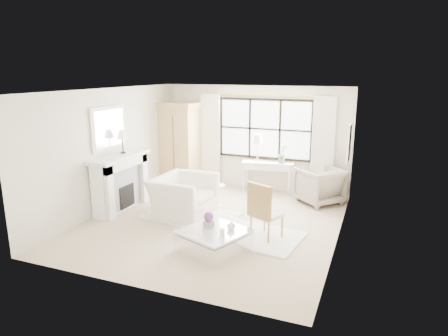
% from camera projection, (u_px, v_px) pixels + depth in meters
% --- Properties ---
extents(floor, '(5.50, 5.50, 0.00)m').
position_uv_depth(floor, '(213.00, 222.00, 8.28)').
color(floor, '#C6AE93').
rests_on(floor, ground).
extents(ceiling, '(5.50, 5.50, 0.00)m').
position_uv_depth(ceiling, '(212.00, 90.00, 7.64)').
color(ceiling, white).
rests_on(ceiling, ground).
extents(wall_back, '(5.00, 0.00, 5.00)m').
position_uv_depth(wall_back, '(254.00, 138.00, 10.44)').
color(wall_back, silver).
rests_on(wall_back, ground).
extents(wall_front, '(5.00, 0.00, 5.00)m').
position_uv_depth(wall_front, '(133.00, 199.00, 5.48)').
color(wall_front, silver).
rests_on(wall_front, ground).
extents(wall_left, '(0.00, 5.50, 5.50)m').
position_uv_depth(wall_left, '(109.00, 150.00, 8.85)').
color(wall_left, beige).
rests_on(wall_left, ground).
extents(wall_right, '(0.00, 5.50, 5.50)m').
position_uv_depth(wall_right, '(342.00, 170.00, 7.07)').
color(wall_right, silver).
rests_on(wall_right, ground).
extents(window_pane, '(2.40, 0.02, 1.50)m').
position_uv_depth(window_pane, '(265.00, 129.00, 10.26)').
color(window_pane, silver).
rests_on(window_pane, wall_back).
extents(window_frame, '(2.50, 0.04, 1.50)m').
position_uv_depth(window_frame, '(265.00, 129.00, 10.25)').
color(window_frame, black).
rests_on(window_frame, wall_back).
extents(curtain_rod, '(3.30, 0.04, 0.04)m').
position_uv_depth(curtain_rod, '(265.00, 95.00, 10.00)').
color(curtain_rod, gold).
rests_on(curtain_rod, wall_back).
extents(curtain_left, '(0.55, 0.10, 2.47)m').
position_uv_depth(curtain_left, '(210.00, 140.00, 10.81)').
color(curtain_left, white).
rests_on(curtain_left, ground).
extents(curtain_right, '(0.55, 0.10, 2.47)m').
position_uv_depth(curtain_right, '(323.00, 148.00, 9.74)').
color(curtain_right, beige).
rests_on(curtain_right, ground).
extents(fireplace, '(0.58, 1.66, 1.26)m').
position_uv_depth(fireplace, '(119.00, 181.00, 8.94)').
color(fireplace, white).
rests_on(fireplace, ground).
extents(mirror_frame, '(0.05, 1.15, 0.95)m').
position_uv_depth(mirror_frame, '(109.00, 128.00, 8.72)').
color(mirror_frame, silver).
rests_on(mirror_frame, wall_left).
extents(mirror_glass, '(0.02, 1.00, 0.80)m').
position_uv_depth(mirror_glass, '(110.00, 128.00, 8.71)').
color(mirror_glass, silver).
rests_on(mirror_glass, wall_left).
extents(art_frame, '(0.04, 0.62, 0.82)m').
position_uv_depth(art_frame, '(349.00, 143.00, 8.56)').
color(art_frame, silver).
rests_on(art_frame, wall_right).
extents(art_canvas, '(0.01, 0.52, 0.72)m').
position_uv_depth(art_canvas, '(348.00, 143.00, 8.57)').
color(art_canvas, beige).
rests_on(art_canvas, wall_right).
extents(mantel_lamp, '(0.22, 0.22, 0.51)m').
position_uv_depth(mantel_lamp, '(122.00, 136.00, 8.85)').
color(mantel_lamp, black).
rests_on(mantel_lamp, fireplace).
extents(armoire, '(1.19, 0.82, 2.24)m').
position_uv_depth(armoire, '(179.00, 143.00, 10.84)').
color(armoire, tan).
rests_on(armoire, floor).
extents(console_table, '(1.36, 0.67, 0.80)m').
position_uv_depth(console_table, '(268.00, 177.00, 10.28)').
color(console_table, white).
rests_on(console_table, floor).
extents(console_lamp, '(0.28, 0.28, 0.69)m').
position_uv_depth(console_lamp, '(258.00, 140.00, 10.14)').
color(console_lamp, '#B2823D').
rests_on(console_lamp, console_table).
extents(orchid_plant, '(0.33, 0.32, 0.47)m').
position_uv_depth(orchid_plant, '(283.00, 154.00, 9.99)').
color(orchid_plant, '#506745').
rests_on(orchid_plant, console_table).
extents(side_table, '(0.40, 0.40, 0.51)m').
position_uv_depth(side_table, '(217.00, 192.00, 9.21)').
color(side_table, white).
rests_on(side_table, floor).
extents(rug_left, '(2.08, 1.60, 0.03)m').
position_uv_depth(rug_left, '(191.00, 215.00, 8.64)').
color(rug_left, white).
rests_on(rug_left, floor).
extents(rug_right, '(1.82, 1.45, 0.03)m').
position_uv_depth(rug_right, '(255.00, 236.00, 7.56)').
color(rug_right, white).
rests_on(rug_right, floor).
extents(club_armchair, '(1.20, 1.36, 0.85)m').
position_uv_depth(club_armchair, '(184.00, 196.00, 8.64)').
color(club_armchair, white).
rests_on(club_armchair, floor).
extents(wingback_chair, '(1.31, 1.31, 0.85)m').
position_uv_depth(wingback_chair, '(319.00, 186.00, 9.40)').
color(wingback_chair, gray).
rests_on(wingback_chair, floor).
extents(french_chair, '(0.63, 0.64, 1.08)m').
position_uv_depth(french_chair, '(266.00, 223.00, 7.42)').
color(french_chair, '#A37E44').
rests_on(french_chair, floor).
extents(coffee_table, '(1.29, 1.29, 0.38)m').
position_uv_depth(coffee_table, '(214.00, 241.00, 6.95)').
color(coffee_table, white).
rests_on(coffee_table, floor).
extents(planter_box, '(0.16, 0.16, 0.11)m').
position_uv_depth(planter_box, '(209.00, 224.00, 7.02)').
color(planter_box, gray).
rests_on(planter_box, coffee_table).
extents(planter_flowers, '(0.17, 0.17, 0.17)m').
position_uv_depth(planter_flowers, '(209.00, 217.00, 6.98)').
color(planter_flowers, '#65317C').
rests_on(planter_flowers, planter_box).
extents(pillar_candle, '(0.09, 0.09, 0.12)m').
position_uv_depth(pillar_candle, '(222.00, 232.00, 6.67)').
color(pillar_candle, white).
rests_on(pillar_candle, coffee_table).
extents(coffee_vase, '(0.18, 0.18, 0.16)m').
position_uv_depth(coffee_vase, '(231.00, 225.00, 6.92)').
color(coffee_vase, silver).
rests_on(coffee_vase, coffee_table).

